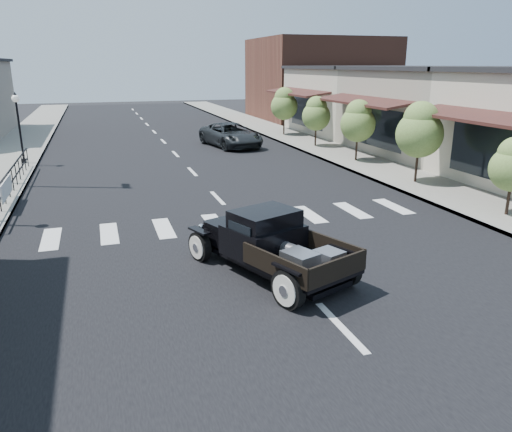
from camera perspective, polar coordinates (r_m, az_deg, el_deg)
name	(u,v)px	position (r m, az deg, el deg)	size (l,w,h in m)	color
ground	(285,269)	(12.29, 3.28, -6.04)	(120.00, 120.00, 0.00)	black
road	(182,161)	(26.31, -8.51, 6.28)	(14.00, 80.00, 0.02)	black
road_markings	(201,181)	(21.49, -6.28, 3.96)	(12.00, 60.00, 0.06)	silver
sidewalk_left	(1,169)	(26.34, -27.12, 4.76)	(3.00, 80.00, 0.15)	gray
sidewalk_right	(330,151)	(28.87, 8.49, 7.36)	(3.00, 80.00, 0.15)	gray
storefront_mid	(454,112)	(30.43, 21.66, 10.99)	(10.00, 9.00, 4.50)	gray
storefront_far	(371,101)	(37.82, 12.97, 12.67)	(10.00, 9.00, 4.50)	#BBB39E
far_building_right	(319,79)	(46.86, 7.26, 15.23)	(11.00, 10.00, 7.00)	brown
railing	(12,178)	(21.20, -26.09, 3.94)	(0.08, 10.00, 1.00)	black
banner	(7,195)	(19.30, -26.53, 2.13)	(0.04, 2.20, 0.60)	silver
lamp_post_c	(20,128)	(26.93, -25.41, 9.06)	(0.36, 0.36, 3.39)	black
small_tree_a	(512,178)	(17.75, 27.18, 3.90)	(1.44, 1.44, 2.41)	olive
small_tree_b	(419,144)	(21.41, 18.09, 7.87)	(1.88, 1.88, 3.14)	olive
small_tree_c	(357,131)	(25.65, 11.51, 9.45)	(1.74, 1.74, 2.89)	olive
small_tree_d	(316,122)	(30.06, 6.87, 10.61)	(1.67, 1.67, 2.78)	olive
small_tree_e	(284,112)	(34.90, 3.23, 11.79)	(1.83, 1.83, 3.05)	olive
hotrod_pickup	(270,243)	(11.70, 1.63, -3.09)	(2.11, 4.53, 1.57)	black
second_car	(231,135)	(30.47, -2.91, 9.20)	(2.33, 5.05, 1.40)	black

